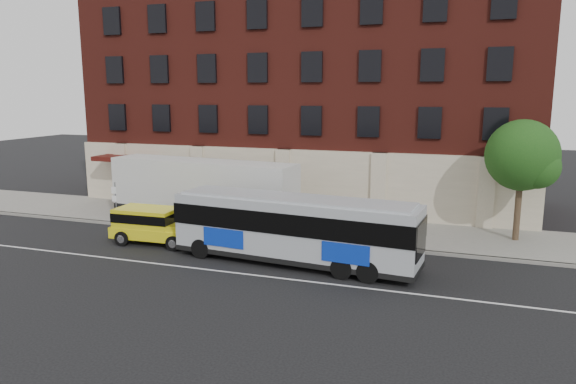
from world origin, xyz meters
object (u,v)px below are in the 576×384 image
(street_tree, at_px, (523,158))
(city_bus, at_px, (294,227))
(yellow_suv, at_px, (153,223))
(shipping_container, at_px, (202,193))
(sign_pole, at_px, (115,200))

(street_tree, xyz_separation_m, city_bus, (-9.82, -6.95, -2.70))
(yellow_suv, xyz_separation_m, shipping_container, (0.68, 4.20, 0.83))
(sign_pole, height_order, city_bus, city_bus)
(sign_pole, distance_m, city_bus, 12.75)
(street_tree, relative_size, yellow_suv, 1.29)
(street_tree, xyz_separation_m, yellow_suv, (-17.76, -6.09, -3.36))
(sign_pole, bearing_deg, street_tree, 8.61)
(city_bus, relative_size, yellow_suv, 2.38)
(sign_pole, height_order, shipping_container, shipping_container)
(sign_pole, relative_size, city_bus, 0.22)
(sign_pole, bearing_deg, yellow_suv, -32.74)
(city_bus, height_order, shipping_container, shipping_container)
(sign_pole, xyz_separation_m, shipping_container, (4.96, 1.45, 0.43))
(sign_pole, xyz_separation_m, yellow_suv, (4.28, -2.75, -0.40))
(sign_pole, height_order, yellow_suv, sign_pole)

